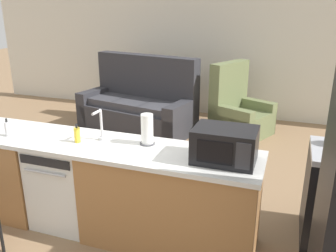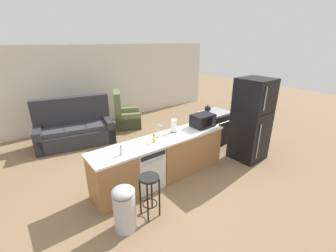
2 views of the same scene
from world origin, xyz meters
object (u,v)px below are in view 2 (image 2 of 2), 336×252
at_px(dishwasher, 145,166).
at_px(paper_towel_roll, 174,126).
at_px(microwave, 203,120).
at_px(couch, 75,129).
at_px(soap_bottle, 154,139).
at_px(dish_soap_bottle, 121,151).
at_px(refrigerator, 251,120).
at_px(stove_range, 214,127).
at_px(armchair, 125,117).
at_px(kettle, 208,109).
at_px(trash_bin, 125,208).
at_px(bar_stool, 149,188).

xyz_separation_m(dishwasher, paper_towel_roll, (0.81, 0.13, 0.62)).
bearing_deg(microwave, couch, 124.94).
distance_m(paper_towel_roll, couch, 3.13).
xyz_separation_m(soap_bottle, dish_soap_bottle, (-0.72, -0.08, 0.00)).
height_order(refrigerator, paper_towel_roll, refrigerator).
xyz_separation_m(stove_range, armchair, (-1.41, 2.63, -0.10)).
bearing_deg(paper_towel_roll, armchair, 83.01).
bearing_deg(paper_towel_roll, couch, 115.15).
bearing_deg(kettle, microwave, -142.67).
height_order(dishwasher, kettle, kettle).
bearing_deg(couch, kettle, -37.29).
height_order(soap_bottle, dish_soap_bottle, same).
xyz_separation_m(microwave, dish_soap_bottle, (-2.07, -0.12, -0.07)).
distance_m(stove_range, dish_soap_bottle, 3.25).
bearing_deg(dish_soap_bottle, soap_bottle, 6.42).
xyz_separation_m(dish_soap_bottle, trash_bin, (-0.31, -0.64, -0.59)).
distance_m(refrigerator, paper_towel_roll, 1.91).
height_order(soap_bottle, couch, couch).
xyz_separation_m(refrigerator, microwave, (-1.06, 0.55, 0.07)).
relative_size(microwave, trash_bin, 0.68).
bearing_deg(armchair, trash_bin, -117.33).
height_order(dish_soap_bottle, couch, couch).
bearing_deg(microwave, refrigerator, -27.41).
xyz_separation_m(dish_soap_bottle, couch, (0.05, 3.02, -0.58)).
relative_size(trash_bin, armchair, 0.62).
xyz_separation_m(refrigerator, soap_bottle, (-2.41, 0.51, -0.00)).
height_order(dishwasher, trash_bin, dishwasher).
relative_size(dish_soap_bottle, armchair, 0.15).
xyz_separation_m(stove_range, paper_towel_roll, (-1.79, -0.42, 0.59)).
relative_size(dish_soap_bottle, trash_bin, 0.24).
relative_size(couch, armchair, 1.78).
distance_m(microwave, bar_stool, 2.13).
bearing_deg(stove_range, kettle, 141.81).
bearing_deg(couch, dish_soap_bottle, -90.85).
relative_size(soap_bottle, armchair, 0.15).
bearing_deg(refrigerator, soap_bottle, 168.04).
bearing_deg(dishwasher, dish_soap_bottle, -167.27).
height_order(microwave, trash_bin, microwave).
bearing_deg(stove_range, dishwasher, -168.09).
relative_size(dish_soap_bottle, kettle, 0.86).
bearing_deg(microwave, paper_towel_roll, 169.55).
bearing_deg(paper_towel_roll, bar_stool, -143.81).
xyz_separation_m(kettle, couch, (-2.92, 2.22, -0.59)).
bearing_deg(dishwasher, couch, 99.53).
bearing_deg(kettle, trash_bin, -156.36).
bearing_deg(trash_bin, stove_range, 20.75).
height_order(bar_stool, armchair, armchair).
relative_size(microwave, kettle, 2.44).
xyz_separation_m(microwave, trash_bin, (-2.39, -0.76, -0.66)).
bearing_deg(stove_range, bar_stool, -156.58).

